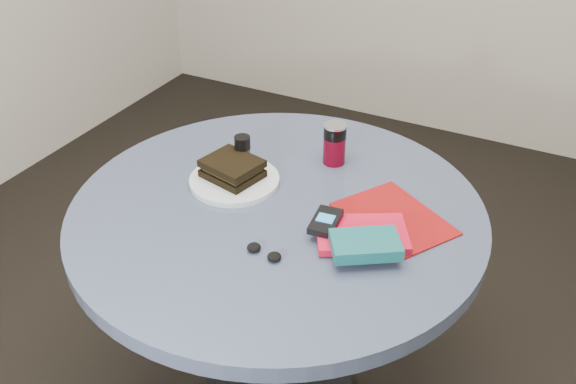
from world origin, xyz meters
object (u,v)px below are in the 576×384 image
at_px(soda_can, 335,144).
at_px(headphones, 264,252).
at_px(pepper_grinder, 243,153).
at_px(magazine, 394,219).
at_px(plate, 234,180).
at_px(table, 278,259).
at_px(novel, 365,245).
at_px(mp3_player, 326,221).
at_px(sandwich, 232,168).
at_px(red_book, 362,234).

height_order(soda_can, headphones, soda_can).
bearing_deg(soda_can, pepper_grinder, -145.32).
bearing_deg(magazine, plate, -143.63).
bearing_deg(soda_can, table, -98.80).
bearing_deg(pepper_grinder, novel, -25.62).
xyz_separation_m(pepper_grinder, mp3_player, (0.31, -0.15, -0.02)).
relative_size(table, plate, 4.39).
relative_size(magazine, headphones, 2.86).
distance_m(plate, sandwich, 0.03).
bearing_deg(magazine, red_book, -79.48).
bearing_deg(red_book, magazine, 40.04).
relative_size(sandwich, red_book, 0.78).
distance_m(table, novel, 0.34).
distance_m(sandwich, magazine, 0.42).
relative_size(plate, magazine, 0.89).
relative_size(soda_can, magazine, 0.44).
relative_size(table, red_book, 4.97).
distance_m(table, magazine, 0.32).
relative_size(red_book, headphones, 2.25).
bearing_deg(red_book, plate, 140.78).
height_order(table, novel, novel).
distance_m(plate, headphones, 0.30).
bearing_deg(novel, plate, 129.62).
distance_m(pepper_grinder, mp3_player, 0.34).
height_order(pepper_grinder, headphones, pepper_grinder).
xyz_separation_m(pepper_grinder, magazine, (0.43, -0.04, -0.05)).
bearing_deg(table, pepper_grinder, 144.48).
bearing_deg(novel, soda_can, 90.50).
distance_m(sandwich, mp3_player, 0.31).
distance_m(sandwich, novel, 0.43).
height_order(sandwich, red_book, sandwich).
relative_size(red_book, mp3_player, 1.90).
height_order(soda_can, novel, soda_can).
height_order(pepper_grinder, novel, pepper_grinder).
xyz_separation_m(table, headphones, (0.06, -0.18, 0.17)).
height_order(magazine, headphones, headphones).
bearing_deg(sandwich, soda_can, 46.83).
relative_size(table, soda_can, 8.86).
xyz_separation_m(plate, headphones, (0.21, -0.22, 0.00)).
bearing_deg(table, mp3_player, -15.64).
bearing_deg(sandwich, novel, -18.15).
bearing_deg(table, sandwich, 162.47).
height_order(plate, novel, novel).
height_order(sandwich, headphones, sandwich).
distance_m(plate, mp3_player, 0.30).
height_order(mp3_player, headphones, mp3_player).
bearing_deg(magazine, novel, -61.55).
height_order(soda_can, mp3_player, soda_can).
relative_size(pepper_grinder, headphones, 1.06).
bearing_deg(headphones, red_book, 42.12).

